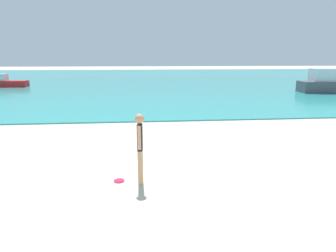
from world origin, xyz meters
name	(u,v)px	position (x,y,z in m)	size (l,w,h in m)	color
water	(147,78)	(0.00, 40.39, 0.03)	(160.00, 60.00, 0.06)	teal
person_standing	(140,145)	(-1.23, 3.71, 0.93)	(0.22, 0.38, 1.64)	tan
frisbee	(119,181)	(-1.74, 3.88, 0.01)	(0.25, 0.25, 0.03)	#E51E4C
boat_near	(333,84)	(14.64, 20.28, 0.73)	(5.84, 2.38, 1.93)	#4C4C51
boat_far	(6,82)	(-14.20, 27.84, 0.50)	(3.78, 1.29, 1.28)	red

